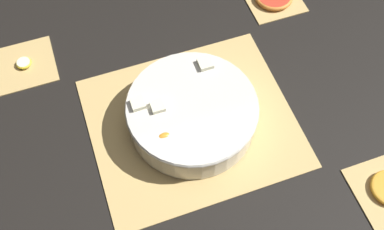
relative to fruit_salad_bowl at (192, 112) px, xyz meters
The scene contains 5 objects.
ground_plane 0.05m from the fruit_salad_bowl, 78.18° to the right, with size 6.00×6.00×0.00m, color black.
bamboo_mat_center 0.04m from the fruit_salad_bowl, 78.18° to the right, with size 0.45×0.39×0.01m.
coaster_mat_far_left 0.44m from the fruit_salad_bowl, 139.21° to the left, with size 0.14×0.14×0.01m.
fruit_salad_bowl is the anchor object (origin of this frame).
banana_coin_single 0.44m from the fruit_salad_bowl, 139.21° to the left, with size 0.04×0.04×0.01m.
Camera 1 is at (-0.16, -0.47, 0.88)m, focal length 42.00 mm.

